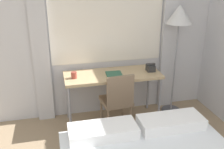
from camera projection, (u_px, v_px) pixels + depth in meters
name	position (u px, v px, depth m)	size (l,w,h in m)	color
wall_back_with_window	(92.00, 29.00, 3.84)	(4.81, 0.13, 2.70)	silver
desk	(113.00, 78.00, 3.81)	(1.39, 0.56, 0.77)	tan
desk_chair	(118.00, 99.00, 3.66)	(0.44, 0.44, 0.87)	#8C7259
standing_lamp	(179.00, 22.00, 3.80)	(0.38, 0.38, 1.71)	#4C4C51
telephone	(151.00, 68.00, 3.87)	(0.13, 0.13, 0.12)	#2D2D2D
book	(114.00, 74.00, 3.73)	(0.23, 0.23, 0.02)	#33664C
mug	(74.00, 75.00, 3.61)	(0.08, 0.08, 0.09)	#993F33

